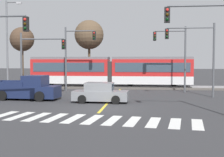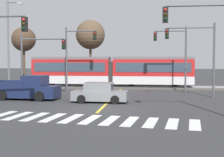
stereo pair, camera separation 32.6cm
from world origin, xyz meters
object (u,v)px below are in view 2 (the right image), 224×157
traffic_light_far_left (76,49)px  traffic_light_near_right (206,39)px  traffic_light_far_right (175,50)px  street_lamp_west (9,40)px  bare_tree_far_west (24,40)px  sedan_crossing (100,93)px  traffic_light_mid_left (37,54)px  pickup_truck (28,89)px  light_rail_tram (112,70)px  traffic_light_mid_right (197,48)px  bare_tree_west (90,35)px

traffic_light_far_left → traffic_light_near_right: traffic_light_near_right is taller
traffic_light_far_right → street_lamp_west: street_lamp_west is taller
traffic_light_near_right → bare_tree_far_west: 30.52m
sedan_crossing → traffic_light_mid_left: bearing=147.4°
traffic_light_far_right → street_lamp_west: bearing=175.8°
traffic_light_near_right → traffic_light_mid_left: traffic_light_near_right is taller
pickup_truck → traffic_light_near_right: 14.88m
light_rail_tram → street_lamp_west: bearing=-163.2°
sedan_crossing → traffic_light_far_right: size_ratio=0.65×
traffic_light_far_left → traffic_light_mid_left: size_ratio=1.16×
traffic_light_far_left → street_lamp_west: size_ratio=0.68×
sedan_crossing → traffic_light_far_right: traffic_light_far_right is taller
bare_tree_far_west → light_rail_tram: bearing=-21.6°
traffic_light_far_left → traffic_light_far_right: bearing=-1.5°
sedan_crossing → bare_tree_far_west: size_ratio=0.55×
traffic_light_far_left → traffic_light_mid_left: traffic_light_far_left is taller
pickup_truck → traffic_light_near_right: traffic_light_near_right is taller
street_lamp_west → sedan_crossing: bearing=-38.8°
traffic_light_mid_left → bare_tree_far_west: size_ratio=0.74×
street_lamp_west → bare_tree_far_west: 8.59m
sedan_crossing → traffic_light_mid_left: (-6.49, 4.15, 3.06)m
sedan_crossing → pickup_truck: size_ratio=0.77×
street_lamp_west → traffic_light_mid_right: bearing=-14.7°
traffic_light_far_right → traffic_light_far_left: bearing=178.5°
bare_tree_west → sedan_crossing: bearing=-76.7°
traffic_light_near_right → street_lamp_west: size_ratio=0.69×
traffic_light_mid_left → pickup_truck: bearing=-84.3°
light_rail_tram → bare_tree_west: bearing=125.7°
pickup_truck → traffic_light_mid_right: bearing=12.9°
traffic_light_mid_right → traffic_light_near_right: bearing=-95.3°
street_lamp_west → bare_tree_west: 11.08m
street_lamp_west → light_rail_tram: bearing=16.8°
traffic_light_far_right → bare_tree_west: bare_tree_west is taller
traffic_light_far_left → traffic_light_mid_right: bearing=-19.1°
sedan_crossing → traffic_light_far_left: traffic_light_far_left is taller
pickup_truck → bare_tree_far_west: 18.90m
sedan_crossing → traffic_light_far_left: (-3.86, 8.24, 3.63)m
sedan_crossing → street_lamp_west: size_ratio=0.44×
traffic_light_mid_right → bare_tree_west: (-11.92, 13.18, 2.28)m
pickup_truck → traffic_light_far_left: bearing=72.3°
traffic_light_far_left → traffic_light_mid_right: traffic_light_far_left is taller
traffic_light_near_right → bare_tree_far_west: (-20.40, 22.64, 1.62)m
traffic_light_far_left → traffic_light_mid_left: (-2.63, -4.09, -0.57)m
sedan_crossing → pickup_truck: bearing=170.9°
light_rail_tram → bare_tree_far_west: 14.33m
traffic_light_mid_right → traffic_light_mid_left: (-14.31, -0.05, -0.51)m
sedan_crossing → bare_tree_far_west: (-13.43, 17.65, 5.33)m
traffic_light_far_left → traffic_light_near_right: size_ratio=1.00×
traffic_light_far_right → traffic_light_mid_left: size_ratio=1.14×
traffic_light_far_right → traffic_light_mid_right: bearing=-67.4°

